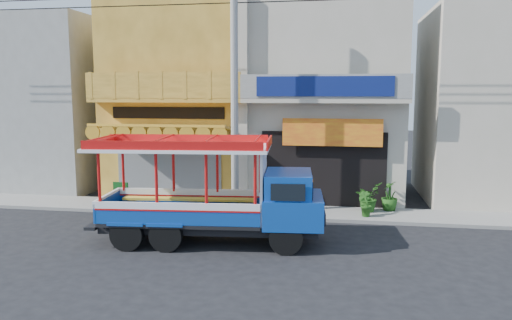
{
  "coord_description": "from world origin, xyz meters",
  "views": [
    {
      "loc": [
        2.59,
        -13.51,
        4.36
      ],
      "look_at": [
        -0.12,
        2.5,
        2.13
      ],
      "focal_mm": 35.0,
      "sensor_mm": 36.0,
      "label": 1
    }
  ],
  "objects_px": {
    "potted_plant_a": "(368,197)",
    "potted_plant_c": "(390,196)",
    "utility_pole": "(239,72)",
    "green_sign": "(121,196)",
    "songthaew_truck": "(226,193)",
    "potted_plant_b": "(365,204)"
  },
  "relations": [
    {
      "from": "potted_plant_a",
      "to": "potted_plant_c",
      "type": "height_order",
      "value": "potted_plant_c"
    },
    {
      "from": "utility_pole",
      "to": "potted_plant_a",
      "type": "relative_size",
      "value": 27.08
    },
    {
      "from": "green_sign",
      "to": "potted_plant_a",
      "type": "relative_size",
      "value": 0.88
    },
    {
      "from": "utility_pole",
      "to": "green_sign",
      "type": "bearing_deg",
      "value": 176.23
    },
    {
      "from": "songthaew_truck",
      "to": "potted_plant_c",
      "type": "height_order",
      "value": "songthaew_truck"
    },
    {
      "from": "songthaew_truck",
      "to": "potted_plant_a",
      "type": "distance_m",
      "value": 6.02
    },
    {
      "from": "potted_plant_c",
      "to": "utility_pole",
      "type": "bearing_deg",
      "value": -59.95
    },
    {
      "from": "songthaew_truck",
      "to": "potted_plant_b",
      "type": "relative_size",
      "value": 7.89
    },
    {
      "from": "utility_pole",
      "to": "potted_plant_a",
      "type": "distance_m",
      "value": 6.36
    },
    {
      "from": "potted_plant_c",
      "to": "potted_plant_a",
      "type": "bearing_deg",
      "value": -54.5
    },
    {
      "from": "utility_pole",
      "to": "songthaew_truck",
      "type": "height_order",
      "value": "utility_pole"
    },
    {
      "from": "songthaew_truck",
      "to": "potted_plant_c",
      "type": "relative_size",
      "value": 6.31
    },
    {
      "from": "green_sign",
      "to": "potted_plant_b",
      "type": "distance_m",
      "value": 8.9
    },
    {
      "from": "utility_pole",
      "to": "potted_plant_c",
      "type": "relative_size",
      "value": 26.21
    },
    {
      "from": "utility_pole",
      "to": "potted_plant_c",
      "type": "bearing_deg",
      "value": 14.15
    },
    {
      "from": "green_sign",
      "to": "potted_plant_b",
      "type": "height_order",
      "value": "green_sign"
    },
    {
      "from": "songthaew_truck",
      "to": "potted_plant_a",
      "type": "relative_size",
      "value": 6.52
    },
    {
      "from": "potted_plant_a",
      "to": "potted_plant_b",
      "type": "height_order",
      "value": "potted_plant_a"
    },
    {
      "from": "songthaew_truck",
      "to": "green_sign",
      "type": "height_order",
      "value": "songthaew_truck"
    },
    {
      "from": "potted_plant_a",
      "to": "potted_plant_b",
      "type": "xyz_separation_m",
      "value": [
        -0.14,
        -0.77,
        -0.09
      ]
    },
    {
      "from": "songthaew_truck",
      "to": "potted_plant_b",
      "type": "height_order",
      "value": "songthaew_truck"
    },
    {
      "from": "potted_plant_b",
      "to": "green_sign",
      "type": "bearing_deg",
      "value": 39.18
    }
  ]
}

